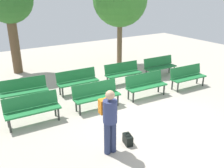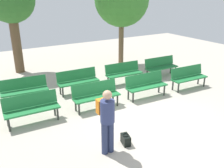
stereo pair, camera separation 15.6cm
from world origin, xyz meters
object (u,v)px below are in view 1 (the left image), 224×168
Objects in this scene: bench_r1_c1 at (77,80)px; visitor_with_backpack at (109,118)px; bench_r0_c3 at (187,76)px; bench_r0_c1 at (96,94)px; bench_r1_c0 at (24,89)px; bench_r1_c3 at (160,65)px; bench_r0_c2 at (146,84)px; bench_r1_c2 at (123,72)px; bench_r0_c0 at (32,108)px; tree_1 at (8,1)px; handbag at (128,139)px.

bench_r1_c1 is 0.98× the size of visitor_with_backpack.
bench_r1_c1 is at bearing 157.51° from bench_r0_c3.
bench_r1_c0 is (-1.95, 1.71, 0.00)m from bench_r0_c1.
bench_r1_c3 is at bearing 1.71° from bench_r1_c0.
bench_r0_c2 is at bearing -20.08° from bench_r1_c0.
bench_r0_c3 is 2.65m from bench_r1_c2.
bench_r0_c0 is 6.15m from bench_r0_c3.
bench_r1_c0 is 0.36× the size of tree_1.
visitor_with_backpack reaches higher than bench_r1_c0.
bench_r1_c2 is 4.62× the size of handbag.
bench_r0_c0 is 2.09m from bench_r0_c1.
bench_r0_c1 is 1.00× the size of bench_r0_c2.
bench_r0_c0 is at bearing -166.58° from bench_r1_c3.
bench_r1_c2 is (4.18, 1.37, 0.00)m from bench_r0_c0.
bench_r1_c2 is at bearing 1.84° from bench_r1_c0.
tree_1 reaches higher than handbag.
handbag is at bearing -138.35° from bench_r1_c3.
tree_1 is 2.72× the size of visitor_with_backpack.
bench_r1_c1 is at bearing -69.19° from tree_1.
bench_r0_c3 is 0.98× the size of visitor_with_backpack.
bench_r1_c2 is (4.04, -0.22, 0.00)m from bench_r1_c0.
handbag is at bearing -82.02° from tree_1.
bench_r1_c3 is at bearing 92.26° from bench_r0_c3.
bench_r1_c2 is at bearing -125.55° from visitor_with_backpack.
bench_r0_c1 reaches higher than handbag.
bench_r1_c3 is at bearing 21.34° from bench_r0_c1.
bench_r0_c2 and bench_r0_c3 have the same top height.
handbag is (0.57, 0.02, -0.80)m from visitor_with_backpack.
bench_r0_c0 is at bearing -89.96° from bench_r1_c0.
bench_r0_c1 is 4.29m from bench_r1_c3.
bench_r1_c3 is 0.36× the size of tree_1.
tree_1 is (-1.39, 5.38, 2.80)m from bench_r0_c1.
handbag is at bearing -134.64° from bench_r0_c2.
bench_r0_c0 and bench_r1_c3 have the same top height.
bench_r1_c1 is 0.36× the size of tree_1.
bench_r0_c1 and bench_r0_c3 have the same top height.
bench_r1_c2 is (0.09, 1.63, 0.00)m from bench_r0_c2.
bench_r0_c0 is 2.60m from bench_r1_c1.
bench_r0_c2 is 3.18m from handbag.
bench_r0_c3 is 1.00× the size of bench_r1_c2.
handbag is (-2.33, -2.13, -0.37)m from bench_r0_c2.
bench_r0_c3 is (2.04, -0.17, 0.00)m from bench_r0_c2.
bench_r0_c3 is 4.80m from handbag.
bench_r1_c3 is (6.16, 1.24, 0.00)m from bench_r0_c0.
tree_1 is at bearing 84.76° from bench_r0_c0.
bench_r0_c2 is 1.63m from bench_r1_c2.
handbag is (-4.39, -3.64, -0.37)m from bench_r1_c3.
bench_r0_c1 is at bearing -159.45° from bench_r1_c3.
bench_r0_c0 is 0.98× the size of visitor_with_backpack.
bench_r1_c1 and bench_r1_c3 have the same top height.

